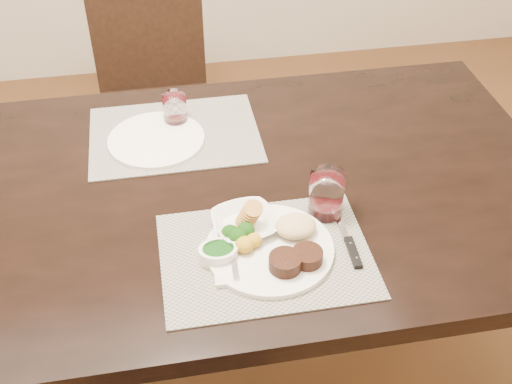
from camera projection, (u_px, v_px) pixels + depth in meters
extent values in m
plane|color=#4D3019|center=(186.00, 371.00, 2.06)|extent=(4.50, 4.50, 0.00)
cube|color=black|center=(166.00, 200.00, 1.59)|extent=(2.00, 1.00, 0.05)
cube|color=black|center=(427.00, 174.00, 2.27)|extent=(0.08, 0.08, 0.70)
cube|color=black|center=(157.00, 115.00, 2.42)|extent=(0.42, 0.42, 0.04)
cube|color=black|center=(118.00, 196.00, 2.41)|extent=(0.04, 0.04, 0.41)
cube|color=black|center=(213.00, 185.00, 2.46)|extent=(0.04, 0.04, 0.41)
cube|color=black|center=(117.00, 141.00, 2.68)|extent=(0.04, 0.04, 0.41)
cube|color=black|center=(202.00, 132.00, 2.73)|extent=(0.04, 0.04, 0.41)
cube|color=black|center=(147.00, 33.00, 2.41)|extent=(0.42, 0.04, 0.45)
cube|color=gray|center=(266.00, 255.00, 1.41)|extent=(0.46, 0.34, 0.00)
cube|color=gray|center=(175.00, 135.00, 1.76)|extent=(0.46, 0.34, 0.00)
cylinder|color=white|center=(270.00, 249.00, 1.41)|extent=(0.28, 0.28, 0.01)
cylinder|color=black|center=(285.00, 262.00, 1.35)|extent=(0.07, 0.07, 0.03)
cylinder|color=black|center=(307.00, 256.00, 1.37)|extent=(0.07, 0.07, 0.03)
ellipsoid|color=#D3B77F|center=(296.00, 226.00, 1.43)|extent=(0.09, 0.08, 0.04)
ellipsoid|color=#15490E|center=(238.00, 237.00, 1.41)|extent=(0.04, 0.04, 0.04)
ellipsoid|color=#C68C19|center=(245.00, 244.00, 1.39)|extent=(0.04, 0.04, 0.03)
cube|color=white|center=(233.00, 258.00, 1.39)|extent=(0.09, 0.16, 0.01)
cube|color=silver|center=(234.00, 261.00, 1.37)|extent=(0.02, 0.11, 0.00)
cube|color=silver|center=(231.00, 237.00, 1.43)|extent=(0.02, 0.04, 0.00)
cube|color=silver|center=(340.00, 222.00, 1.49)|extent=(0.02, 0.13, 0.00)
cube|color=black|center=(353.00, 252.00, 1.41)|extent=(0.02, 0.09, 0.01)
imported|color=white|center=(245.00, 224.00, 1.46)|extent=(0.17, 0.17, 0.04)
cylinder|color=olive|center=(245.00, 216.00, 1.44)|extent=(0.04, 0.05, 0.04)
cylinder|color=white|center=(218.00, 253.00, 1.39)|extent=(0.09, 0.09, 0.03)
cylinder|color=#0E3C0D|center=(218.00, 250.00, 1.38)|extent=(0.07, 0.07, 0.01)
cube|color=silver|center=(214.00, 225.00, 1.41)|extent=(0.01, 0.06, 0.04)
cylinder|color=silver|center=(326.00, 194.00, 1.48)|extent=(0.08, 0.08, 0.11)
cylinder|color=#370509|center=(325.00, 208.00, 1.51)|extent=(0.07, 0.07, 0.03)
cylinder|color=white|center=(156.00, 140.00, 1.73)|extent=(0.26, 0.26, 0.01)
cylinder|color=silver|center=(175.00, 109.00, 1.78)|extent=(0.07, 0.07, 0.09)
cylinder|color=#370509|center=(176.00, 119.00, 1.80)|extent=(0.06, 0.06, 0.02)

